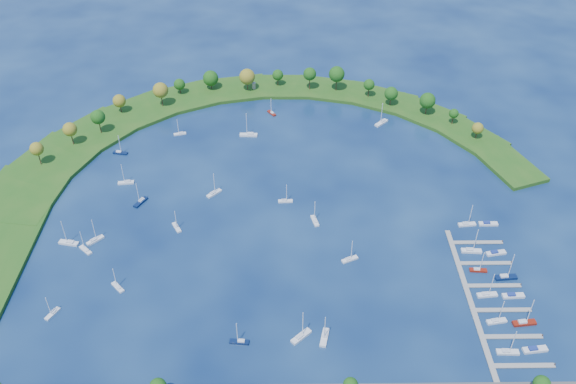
{
  "coord_description": "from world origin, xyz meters",
  "views": [
    {
      "loc": [
        2.66,
        -228.87,
        186.01
      ],
      "look_at": [
        5.0,
        5.0,
        4.0
      ],
      "focal_mm": 37.99,
      "sensor_mm": 36.0,
      "label": 1
    }
  ],
  "objects_px": {
    "moored_boat_15": "(382,122)",
    "docked_boat_3": "(524,322)",
    "moored_boat_9": "(141,201)",
    "moored_boat_6": "(285,200)",
    "moored_boat_5": "(315,220)",
    "docked_boat_10": "(467,224)",
    "moored_boat_12": "(325,337)",
    "moored_boat_8": "(126,182)",
    "moored_boat_1": "(120,152)",
    "moored_boat_13": "(118,287)",
    "docked_boat_1": "(535,349)",
    "docked_boat_5": "(513,296)",
    "moored_boat_18": "(239,341)",
    "harbor_tower": "(254,86)",
    "docked_boat_6": "(478,269)",
    "docked_boat_2": "(497,321)",
    "docked_boat_8": "(471,250)",
    "moored_boat_11": "(69,242)",
    "moored_boat_14": "(52,313)",
    "moored_boat_10": "(180,133)",
    "moored_boat_17": "(86,249)",
    "moored_boat_16": "(350,259)",
    "docked_boat_4": "(487,294)",
    "moored_boat_7": "(214,193)",
    "moored_boat_3": "(95,240)",
    "moored_boat_2": "(272,113)",
    "moored_boat_4": "(249,134)",
    "moored_boat_19": "(301,336)",
    "moored_boat_0": "(177,227)",
    "docked_boat_0": "(508,351)",
    "docked_boat_7": "(506,277)",
    "dock_system": "(487,298)"
  },
  "relations": [
    {
      "from": "moored_boat_1",
      "to": "moored_boat_6",
      "type": "bearing_deg",
      "value": -15.16
    },
    {
      "from": "moored_boat_8",
      "to": "moored_boat_17",
      "type": "bearing_deg",
      "value": 73.91
    },
    {
      "from": "harbor_tower",
      "to": "docked_boat_7",
      "type": "xyz_separation_m",
      "value": [
        111.36,
        -163.9,
        -3.18
      ]
    },
    {
      "from": "moored_boat_3",
      "to": "moored_boat_17",
      "type": "xyz_separation_m",
      "value": [
        -2.67,
        -6.33,
        -0.03
      ]
    },
    {
      "from": "docked_boat_5",
      "to": "moored_boat_9",
      "type": "bearing_deg",
      "value": 155.94
    },
    {
      "from": "docked_boat_3",
      "to": "moored_boat_3",
      "type": "bearing_deg",
      "value": 158.16
    },
    {
      "from": "moored_boat_12",
      "to": "moored_boat_8",
      "type": "bearing_deg",
      "value": -123.15
    },
    {
      "from": "moored_boat_4",
      "to": "moored_boat_7",
      "type": "height_order",
      "value": "moored_boat_4"
    },
    {
      "from": "moored_boat_4",
      "to": "moored_boat_19",
      "type": "xyz_separation_m",
      "value": [
        25.69,
        -142.22,
        -0.04
      ]
    },
    {
      "from": "moored_boat_16",
      "to": "moored_boat_17",
      "type": "bearing_deg",
      "value": 151.19
    },
    {
      "from": "moored_boat_7",
      "to": "docked_boat_1",
      "type": "relative_size",
      "value": 1.28
    },
    {
      "from": "harbor_tower",
      "to": "docked_boat_6",
      "type": "height_order",
      "value": "docked_boat_6"
    },
    {
      "from": "moored_boat_16",
      "to": "docked_boat_3",
      "type": "distance_m",
      "value": 73.97
    },
    {
      "from": "moored_boat_0",
      "to": "moored_boat_4",
      "type": "bearing_deg",
      "value": 130.54
    },
    {
      "from": "moored_boat_3",
      "to": "docked_boat_2",
      "type": "distance_m",
      "value": 174.57
    },
    {
      "from": "dock_system",
      "to": "moored_boat_1",
      "type": "bearing_deg",
      "value": 148.18
    },
    {
      "from": "docked_boat_4",
      "to": "dock_system",
      "type": "bearing_deg",
      "value": -105.17
    },
    {
      "from": "moored_boat_2",
      "to": "moored_boat_4",
      "type": "xyz_separation_m",
      "value": [
        -12.7,
        -24.14,
        0.13
      ]
    },
    {
      "from": "moored_boat_2",
      "to": "docked_boat_10",
      "type": "relative_size",
      "value": 0.85
    },
    {
      "from": "moored_boat_13",
      "to": "moored_boat_3",
      "type": "bearing_deg",
      "value": -13.04
    },
    {
      "from": "moored_boat_2",
      "to": "docked_boat_2",
      "type": "xyz_separation_m",
      "value": [
        89.41,
        -159.67,
        0.04
      ]
    },
    {
      "from": "moored_boat_16",
      "to": "moored_boat_5",
      "type": "bearing_deg",
      "value": 93.13
    },
    {
      "from": "moored_boat_1",
      "to": "docked_boat_1",
      "type": "height_order",
      "value": "moored_boat_1"
    },
    {
      "from": "docked_boat_3",
      "to": "docked_boat_4",
      "type": "xyz_separation_m",
      "value": [
        -10.48,
        14.76,
        -0.04
      ]
    },
    {
      "from": "moored_boat_1",
      "to": "docked_boat_4",
      "type": "height_order",
      "value": "docked_boat_4"
    },
    {
      "from": "moored_boat_1",
      "to": "docked_boat_8",
      "type": "relative_size",
      "value": 0.88
    },
    {
      "from": "moored_boat_2",
      "to": "dock_system",
      "type": "bearing_deg",
      "value": 177.84
    },
    {
      "from": "moored_boat_15",
      "to": "docked_boat_0",
      "type": "height_order",
      "value": "moored_boat_15"
    },
    {
      "from": "moored_boat_11",
      "to": "docked_boat_2",
      "type": "distance_m",
      "value": 185.05
    },
    {
      "from": "moored_boat_17",
      "to": "docked_boat_4",
      "type": "xyz_separation_m",
      "value": [
        170.42,
        -28.2,
        0.04
      ]
    },
    {
      "from": "docked_boat_10",
      "to": "moored_boat_14",
      "type": "bearing_deg",
      "value": -169.83
    },
    {
      "from": "moored_boat_9",
      "to": "moored_boat_19",
      "type": "distance_m",
      "value": 111.9
    },
    {
      "from": "moored_boat_9",
      "to": "moored_boat_11",
      "type": "distance_m",
      "value": 39.54
    },
    {
      "from": "moored_boat_5",
      "to": "docked_boat_5",
      "type": "height_order",
      "value": "moored_boat_5"
    },
    {
      "from": "moored_boat_1",
      "to": "moored_boat_13",
      "type": "relative_size",
      "value": 1.09
    },
    {
      "from": "moored_boat_0",
      "to": "moored_boat_12",
      "type": "height_order",
      "value": "moored_boat_12"
    },
    {
      "from": "moored_boat_19",
      "to": "docked_boat_3",
      "type": "height_order",
      "value": "docked_boat_3"
    },
    {
      "from": "moored_boat_7",
      "to": "docked_boat_10",
      "type": "xyz_separation_m",
      "value": [
        119.54,
        -24.56,
        -0.01
      ]
    },
    {
      "from": "moored_boat_16",
      "to": "docked_boat_8",
      "type": "bearing_deg",
      "value": -20.38
    },
    {
      "from": "moored_boat_18",
      "to": "docked_boat_8",
      "type": "height_order",
      "value": "docked_boat_8"
    },
    {
      "from": "docked_boat_1",
      "to": "docked_boat_5",
      "type": "xyz_separation_m",
      "value": [
        0.0,
        26.81,
        -0.02
      ]
    },
    {
      "from": "moored_boat_9",
      "to": "moored_boat_10",
      "type": "distance_m",
      "value": 62.63
    },
    {
      "from": "moored_boat_1",
      "to": "moored_boat_18",
      "type": "relative_size",
      "value": 1.07
    },
    {
      "from": "docked_boat_2",
      "to": "docked_boat_7",
      "type": "relative_size",
      "value": 0.86
    },
    {
      "from": "moored_boat_5",
      "to": "docked_boat_10",
      "type": "bearing_deg",
      "value": -106.6
    },
    {
      "from": "moored_boat_1",
      "to": "docked_boat_10",
      "type": "distance_m",
      "value": 183.74
    },
    {
      "from": "moored_boat_5",
      "to": "docked_boat_2",
      "type": "bearing_deg",
      "value": -145.74
    },
    {
      "from": "moored_boat_15",
      "to": "docked_boat_3",
      "type": "distance_m",
      "value": 153.06
    },
    {
      "from": "docked_boat_2",
      "to": "docked_boat_8",
      "type": "height_order",
      "value": "docked_boat_8"
    },
    {
      "from": "moored_boat_9",
      "to": "moored_boat_6",
      "type": "bearing_deg",
      "value": 118.84
    }
  ]
}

